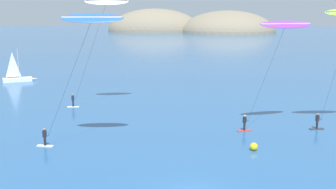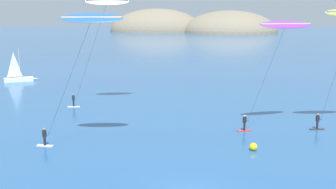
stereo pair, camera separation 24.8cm
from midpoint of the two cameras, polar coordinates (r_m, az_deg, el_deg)
name	(u,v)px [view 2 (the right image)]	position (r m, az deg, el deg)	size (l,w,h in m)	color
headland_island	(197,32)	(241.73, 3.95, 8.44)	(94.18, 56.34, 26.25)	#84755B
sailboat_near	(20,78)	(77.30, -19.27, 2.15)	(5.76, 3.44, 5.70)	white
kitesurfer_purple	(282,33)	(44.04, 15.38, 8.02)	(7.63, 3.01, 11.19)	red
kitesurfer_blue	(88,28)	(37.42, -10.63, 8.85)	(8.17, 1.65, 11.96)	silver
kitesurfer_white	(105,9)	(53.47, -8.46, 11.38)	(8.08, 2.06, 13.78)	silver
marker_buoy	(253,147)	(38.07, 11.68, -6.94)	(0.70, 0.70, 0.70)	yellow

